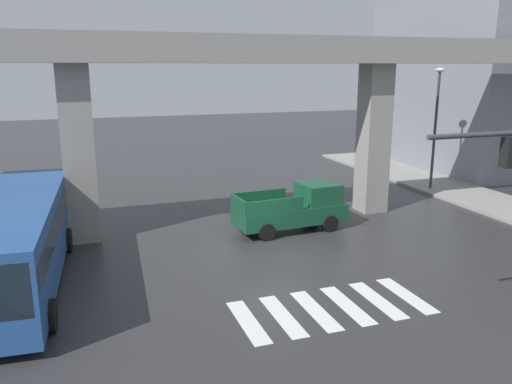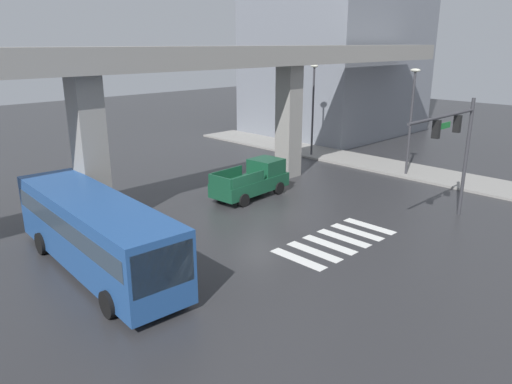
{
  "view_description": "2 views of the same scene",
  "coord_description": "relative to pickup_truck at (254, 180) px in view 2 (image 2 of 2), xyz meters",
  "views": [
    {
      "loc": [
        -7.1,
        -18.26,
        7.36
      ],
      "look_at": [
        -0.38,
        1.0,
        2.35
      ],
      "focal_mm": 36.24,
      "sensor_mm": 36.0,
      "label": 1
    },
    {
      "loc": [
        -17.21,
        -17.24,
        8.84
      ],
      "look_at": [
        0.09,
        0.37,
        1.19
      ],
      "focal_mm": 33.87,
      "sensor_mm": 36.0,
      "label": 2
    }
  ],
  "objects": [
    {
      "name": "ground_plane",
      "position": [
        -2.13,
        -2.65,
        -0.99
      ],
      "size": [
        120.0,
        120.0,
        0.0
      ],
      "primitive_type": "plane",
      "color": "#2D2D30"
    },
    {
      "name": "crosswalk_stripes",
      "position": [
        -2.13,
        -7.72,
        -0.98
      ],
      "size": [
        6.05,
        2.8,
        0.01
      ],
      "color": "silver",
      "rests_on": "ground"
    },
    {
      "name": "elevated_overpass",
      "position": [
        -2.13,
        1.7,
        6.45
      ],
      "size": [
        48.83,
        2.58,
        8.66
      ],
      "color": "gray",
      "rests_on": "ground"
    },
    {
      "name": "sidewalk_east",
      "position": [
        11.95,
        -0.65,
        -0.91
      ],
      "size": [
        4.0,
        36.0,
        0.15
      ],
      "primitive_type": "cube",
      "color": "gray",
      "rests_on": "ground"
    },
    {
      "name": "pickup_truck",
      "position": [
        0.0,
        0.0,
        0.0
      ],
      "size": [
        5.22,
        2.35,
        2.08
      ],
      "color": "#14472D",
      "rests_on": "ground"
    },
    {
      "name": "city_bus",
      "position": [
        -11.35,
        -2.56,
        0.73
      ],
      "size": [
        3.28,
        10.94,
        2.99
      ],
      "color": "#234C8C",
      "rests_on": "ground"
    },
    {
      "name": "traffic_signal_mast",
      "position": [
        3.83,
        -10.12,
        3.4
      ],
      "size": [
        6.49,
        0.32,
        6.2
      ],
      "color": "#38383D",
      "rests_on": "ground"
    },
    {
      "name": "street_lamp_near_corner",
      "position": [
        10.75,
        -4.1,
        3.57
      ],
      "size": [
        0.44,
        0.7,
        7.24
      ],
      "color": "#38383D",
      "rests_on": "ground"
    },
    {
      "name": "street_lamp_mid_block",
      "position": [
        10.75,
        4.32,
        3.57
      ],
      "size": [
        0.44,
        0.7,
        7.24
      ],
      "color": "#38383D",
      "rests_on": "ground"
    }
  ]
}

